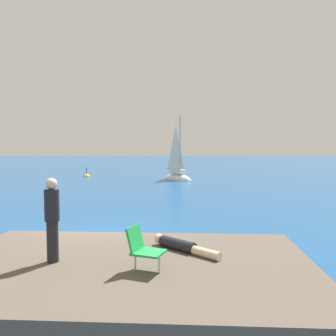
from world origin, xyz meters
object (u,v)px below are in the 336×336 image
sailboat_near (178,176)px  beach_chair (143,247)px  person_sunbather (182,246)px  person_standing (52,217)px  marker_buoy (87,177)px

sailboat_near → beach_chair: size_ratio=7.29×
person_sunbather → person_standing: (-2.53, -0.59, 0.75)m
person_sunbather → marker_buoy: 25.71m
person_standing → beach_chair: bearing=-130.4°
person_sunbather → beach_chair: bearing=-78.8°
sailboat_near → person_standing: size_ratio=3.59×
beach_chair → marker_buoy: (-6.01, 25.94, -1.11)m
sailboat_near → person_standing: sailboat_near is taller
sailboat_near → person_sunbather: bearing=-41.2°
person_standing → marker_buoy: size_ratio=1.43×
beach_chair → person_standing: bearing=-174.7°
person_standing → beach_chair: 1.88m
person_standing → marker_buoy: person_standing is taller
person_standing → sailboat_near: bearing=-32.2°
person_sunbather → beach_chair: 1.44m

